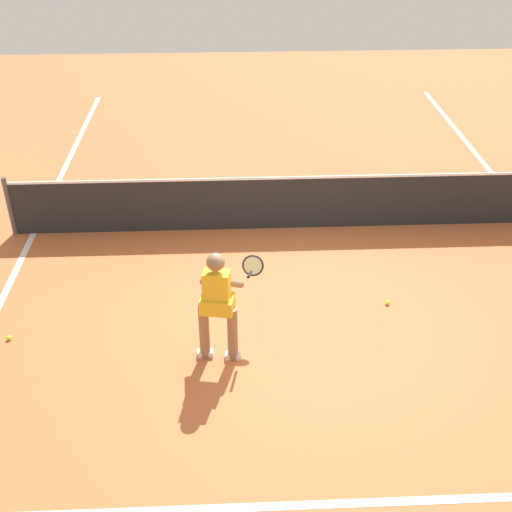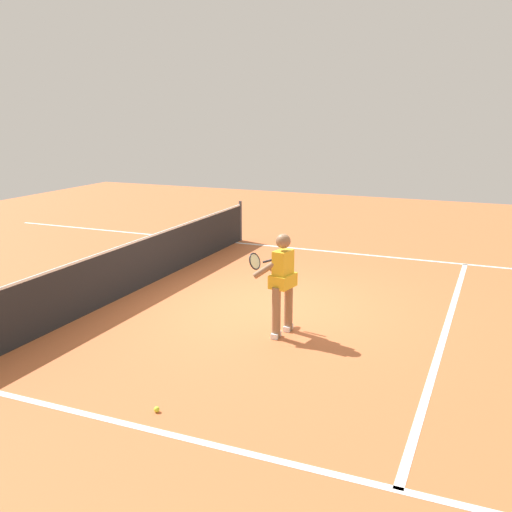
% 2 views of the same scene
% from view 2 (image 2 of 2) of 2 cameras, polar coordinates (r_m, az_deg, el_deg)
% --- Properties ---
extents(ground_plane, '(27.52, 27.52, 0.00)m').
position_cam_2_polar(ground_plane, '(10.22, 1.00, -4.81)').
color(ground_plane, '#C66638').
extents(service_line_marking, '(8.55, 0.10, 0.01)m').
position_cam_2_polar(service_line_marking, '(9.58, 18.00, -6.81)').
color(service_line_marking, white).
rests_on(service_line_marking, ground).
extents(sideline_left_marking, '(0.10, 19.17, 0.01)m').
position_cam_2_polar(sideline_left_marking, '(6.78, -13.20, -15.47)').
color(sideline_left_marking, white).
rests_on(sideline_left_marking, ground).
extents(sideline_right_marking, '(0.10, 19.17, 0.01)m').
position_cam_2_polar(sideline_right_marking, '(14.12, 7.51, 0.41)').
color(sideline_right_marking, white).
rests_on(sideline_right_marking, ground).
extents(court_net, '(9.23, 0.08, 1.04)m').
position_cam_2_polar(court_net, '(11.25, -11.23, -0.73)').
color(court_net, '#4C4C51').
rests_on(court_net, ground).
extents(tennis_player, '(0.89, 0.91, 1.55)m').
position_cam_2_polar(tennis_player, '(8.72, 2.49, -2.32)').
color(tennis_player, '#8C6647').
rests_on(tennis_player, ground).
extents(tennis_ball_near, '(0.07, 0.07, 0.07)m').
position_cam_2_polar(tennis_ball_near, '(6.88, -9.64, -14.51)').
color(tennis_ball_near, '#D1E533').
rests_on(tennis_ball_near, ground).
extents(tennis_ball_mid, '(0.07, 0.07, 0.07)m').
position_cam_2_polar(tennis_ball_mid, '(11.42, 1.97, -2.60)').
color(tennis_ball_mid, '#D1E533').
rests_on(tennis_ball_mid, ground).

